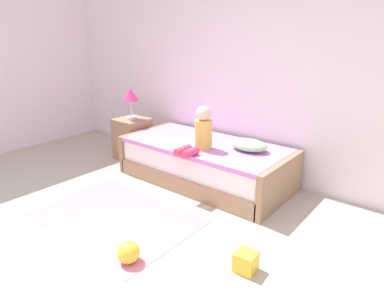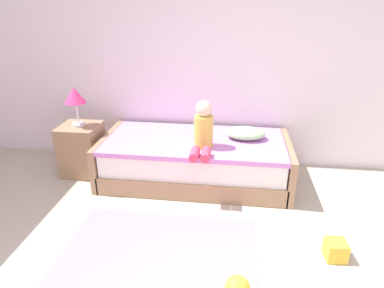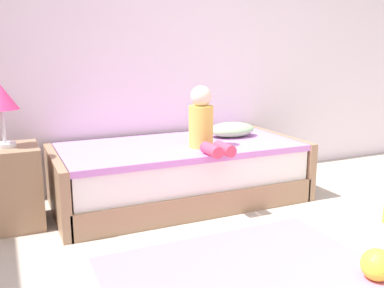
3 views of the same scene
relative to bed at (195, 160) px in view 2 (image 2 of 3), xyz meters
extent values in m
cube|color=white|center=(0.46, 0.60, 1.20)|extent=(7.20, 0.10, 2.90)
cube|color=#997556|center=(0.00, 0.00, -0.15)|extent=(2.00, 1.00, 0.20)
cube|color=white|center=(0.00, 0.00, 0.08)|extent=(1.94, 0.94, 0.25)
cube|color=#C67FD1|center=(0.00, 0.00, 0.23)|extent=(1.98, 0.98, 0.05)
cube|color=#997556|center=(-1.02, 0.00, 0.00)|extent=(0.07, 1.00, 0.50)
cube|color=#997556|center=(1.02, 0.00, 0.00)|extent=(0.07, 1.00, 0.50)
cube|color=#997556|center=(-1.35, 0.00, 0.05)|extent=(0.44, 0.44, 0.60)
cylinder|color=silver|center=(-1.35, 0.00, 0.37)|extent=(0.15, 0.15, 0.03)
cylinder|color=silver|center=(-1.35, 0.00, 0.50)|extent=(0.02, 0.02, 0.24)
cone|color=#E5387A|center=(-1.35, 0.00, 0.71)|extent=(0.24, 0.24, 0.18)
cylinder|color=gold|center=(0.11, -0.18, 0.42)|extent=(0.20, 0.20, 0.34)
sphere|color=beige|center=(0.11, -0.18, 0.67)|extent=(0.17, 0.17, 0.17)
cylinder|color=#D83F60|center=(0.06, -0.48, 0.30)|extent=(0.09, 0.22, 0.09)
cylinder|color=#D83F60|center=(0.17, -0.48, 0.30)|extent=(0.09, 0.22, 0.09)
ellipsoid|color=#99CC8C|center=(0.56, 0.10, 0.32)|extent=(0.44, 0.30, 0.13)
cube|color=pink|center=(-0.14, -1.30, -0.24)|extent=(1.60, 1.10, 0.01)
cube|color=yellow|center=(1.29, -1.16, -0.17)|extent=(0.17, 0.17, 0.16)
camera|label=1|loc=(2.34, -3.12, 1.49)|focal=31.19mm
camera|label=2|loc=(0.42, -3.45, 1.68)|focal=31.52mm
camera|label=3|loc=(-1.36, -3.25, 1.03)|focal=39.94mm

